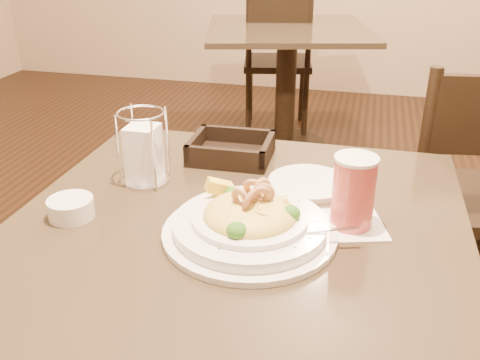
% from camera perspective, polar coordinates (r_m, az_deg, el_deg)
% --- Properties ---
extents(main_table, '(0.90, 0.90, 0.73)m').
position_cam_1_polar(main_table, '(1.20, -0.23, -13.91)').
color(main_table, black).
rests_on(main_table, ground).
extents(background_table, '(1.09, 1.09, 0.73)m').
position_cam_1_polar(background_table, '(3.21, 4.97, 11.86)').
color(background_table, black).
rests_on(background_table, ground).
extents(dining_chair_near, '(0.48, 0.48, 0.93)m').
position_cam_1_polar(dining_chair_near, '(1.83, 22.78, -1.41)').
color(dining_chair_near, black).
rests_on(dining_chair_near, ground).
extents(dining_chair_far, '(0.49, 0.49, 0.93)m').
position_cam_1_polar(dining_chair_far, '(3.48, 4.04, 12.91)').
color(dining_chair_far, black).
rests_on(dining_chair_far, ground).
extents(pasta_bowl, '(0.37, 0.33, 0.11)m').
position_cam_1_polar(pasta_bowl, '(1.01, 1.06, -4.44)').
color(pasta_bowl, white).
rests_on(pasta_bowl, main_table).
extents(drink_glass, '(0.16, 0.16, 0.15)m').
position_cam_1_polar(drink_glass, '(1.04, 11.99, -1.33)').
color(drink_glass, white).
rests_on(drink_glass, main_table).
extents(bread_basket, '(0.20, 0.17, 0.05)m').
position_cam_1_polar(bread_basket, '(1.34, -0.94, 3.13)').
color(bread_basket, black).
rests_on(bread_basket, main_table).
extents(napkin_caddy, '(0.11, 0.11, 0.17)m').
position_cam_1_polar(napkin_caddy, '(1.22, -10.22, 2.96)').
color(napkin_caddy, silver).
rests_on(napkin_caddy, main_table).
extents(side_plate, '(0.23, 0.23, 0.01)m').
position_cam_1_polar(side_plate, '(1.22, 7.31, -0.28)').
color(side_plate, white).
rests_on(side_plate, main_table).
extents(butter_ramekin, '(0.10, 0.10, 0.04)m').
position_cam_1_polar(butter_ramekin, '(1.12, -17.59, -2.86)').
color(butter_ramekin, white).
rests_on(butter_ramekin, main_table).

